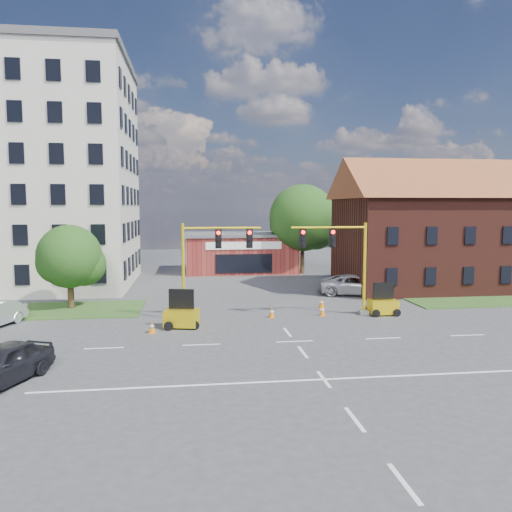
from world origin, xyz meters
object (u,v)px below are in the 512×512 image
sedan_dark (1,364)px  pickup_white (356,285)px  signal_mast_east (341,257)px  trailer_east (383,305)px  trailer_west (182,316)px  signal_mast_west (209,259)px

sedan_dark → pickup_white: bearing=62.6°
signal_mast_east → pickup_white: bearing=64.2°
trailer_east → sedan_dark: trailer_east is taller
trailer_west → trailer_east: trailer_west is taller
pickup_white → sedan_dark: sedan_dark is taller
trailer_west → trailer_east: 13.51m
signal_mast_east → trailer_west: (-10.46, -2.04, -3.22)m
trailer_east → signal_mast_west: bearing=179.8°
signal_mast_east → trailer_west: 11.13m
signal_mast_east → pickup_white: 8.86m
pickup_white → trailer_east: bearing=-171.7°
signal_mast_east → sedan_dark: bearing=-148.3°
signal_mast_west → sedan_dark: bearing=-129.3°
signal_mast_east → trailer_east: signal_mast_east is taller
trailer_west → trailer_east: bearing=21.1°
signal_mast_east → sedan_dark: 20.90m
signal_mast_west → sedan_dark: size_ratio=1.26×
trailer_east → pickup_white: bearing=85.6°
trailer_east → pickup_white: (0.69, 7.67, 0.17)m
sedan_dark → signal_mast_west: bearing=72.4°
trailer_west → sedan_dark: 11.34m
trailer_east → pickup_white: size_ratio=0.35×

